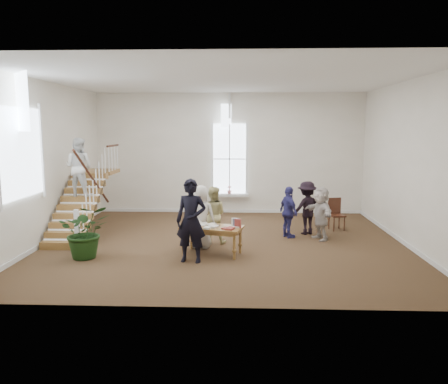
{
  "coord_description": "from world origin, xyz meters",
  "views": [
    {
      "loc": [
        0.45,
        -11.96,
        3.21
      ],
      "look_at": [
        -0.05,
        0.4,
        1.39
      ],
      "focal_mm": 35.0,
      "sensor_mm": 36.0,
      "label": 1
    }
  ],
  "objects_px": {
    "library_table": "(212,230)",
    "floor_plant": "(86,231)",
    "side_chair": "(336,212)",
    "person_yellow": "(213,215)",
    "police_officer": "(191,221)",
    "elderly_woman": "(200,217)",
    "woman_cluster_a": "(289,212)",
    "woman_cluster_c": "(321,213)",
    "woman_cluster_b": "(307,208)"
  },
  "relations": [
    {
      "from": "woman_cluster_c",
      "to": "side_chair",
      "type": "xyz_separation_m",
      "value": [
        0.71,
        1.31,
        -0.21
      ]
    },
    {
      "from": "elderly_woman",
      "to": "person_yellow",
      "type": "relative_size",
      "value": 1.06
    },
    {
      "from": "elderly_woman",
      "to": "floor_plant",
      "type": "xyz_separation_m",
      "value": [
        -2.75,
        -1.03,
        -0.18
      ]
    },
    {
      "from": "person_yellow",
      "to": "woman_cluster_a",
      "type": "distance_m",
      "value": 2.3
    },
    {
      "from": "floor_plant",
      "to": "person_yellow",
      "type": "bearing_deg",
      "value": 26.67
    },
    {
      "from": "elderly_woman",
      "to": "woman_cluster_a",
      "type": "relative_size",
      "value": 1.12
    },
    {
      "from": "woman_cluster_c",
      "to": "floor_plant",
      "type": "xyz_separation_m",
      "value": [
        -6.14,
        -2.04,
        -0.1
      ]
    },
    {
      "from": "library_table",
      "to": "police_officer",
      "type": "distance_m",
      "value": 0.87
    },
    {
      "from": "person_yellow",
      "to": "side_chair",
      "type": "xyz_separation_m",
      "value": [
        3.8,
        1.82,
        -0.24
      ]
    },
    {
      "from": "library_table",
      "to": "floor_plant",
      "type": "bearing_deg",
      "value": -157.72
    },
    {
      "from": "elderly_woman",
      "to": "woman_cluster_c",
      "type": "distance_m",
      "value": 3.54
    },
    {
      "from": "side_chair",
      "to": "woman_cluster_b",
      "type": "bearing_deg",
      "value": -161.66
    },
    {
      "from": "floor_plant",
      "to": "woman_cluster_a",
      "type": "bearing_deg",
      "value": 23.18
    },
    {
      "from": "woman_cluster_b",
      "to": "floor_plant",
      "type": "bearing_deg",
      "value": -0.72
    },
    {
      "from": "woman_cluster_b",
      "to": "woman_cluster_c",
      "type": "xyz_separation_m",
      "value": [
        0.3,
        -0.65,
        -0.04
      ]
    },
    {
      "from": "police_officer",
      "to": "person_yellow",
      "type": "height_order",
      "value": "police_officer"
    },
    {
      "from": "elderly_woman",
      "to": "woman_cluster_c",
      "type": "relative_size",
      "value": 1.1
    },
    {
      "from": "library_table",
      "to": "woman_cluster_a",
      "type": "bearing_deg",
      "value": 54.78
    },
    {
      "from": "library_table",
      "to": "side_chair",
      "type": "height_order",
      "value": "side_chair"
    },
    {
      "from": "side_chair",
      "to": "library_table",
      "type": "bearing_deg",
      "value": -156.6
    },
    {
      "from": "woman_cluster_a",
      "to": "floor_plant",
      "type": "bearing_deg",
      "value": 88.77
    },
    {
      "from": "person_yellow",
      "to": "elderly_woman",
      "type": "bearing_deg",
      "value": 61.27
    },
    {
      "from": "woman_cluster_b",
      "to": "floor_plant",
      "type": "relative_size",
      "value": 1.2
    },
    {
      "from": "police_officer",
      "to": "side_chair",
      "type": "relative_size",
      "value": 2.01
    },
    {
      "from": "elderly_woman",
      "to": "woman_cluster_b",
      "type": "relative_size",
      "value": 1.05
    },
    {
      "from": "woman_cluster_a",
      "to": "woman_cluster_c",
      "type": "relative_size",
      "value": 0.98
    },
    {
      "from": "person_yellow",
      "to": "police_officer",
      "type": "bearing_deg",
      "value": 79.36
    },
    {
      "from": "woman_cluster_a",
      "to": "side_chair",
      "type": "bearing_deg",
      "value": -80.01
    },
    {
      "from": "woman_cluster_a",
      "to": "police_officer",
      "type": "bearing_deg",
      "value": 109.14
    },
    {
      "from": "person_yellow",
      "to": "woman_cluster_c",
      "type": "height_order",
      "value": "person_yellow"
    },
    {
      "from": "police_officer",
      "to": "woman_cluster_b",
      "type": "bearing_deg",
      "value": 51.06
    },
    {
      "from": "police_officer",
      "to": "woman_cluster_a",
      "type": "distance_m",
      "value": 3.58
    },
    {
      "from": "floor_plant",
      "to": "woman_cluster_b",
      "type": "bearing_deg",
      "value": 24.76
    },
    {
      "from": "library_table",
      "to": "side_chair",
      "type": "bearing_deg",
      "value": 52.32
    },
    {
      "from": "woman_cluster_b",
      "to": "side_chair",
      "type": "relative_size",
      "value": 1.61
    },
    {
      "from": "police_officer",
      "to": "woman_cluster_c",
      "type": "relative_size",
      "value": 1.31
    },
    {
      "from": "woman_cluster_b",
      "to": "woman_cluster_c",
      "type": "height_order",
      "value": "woman_cluster_b"
    },
    {
      "from": "police_officer",
      "to": "side_chair",
      "type": "height_order",
      "value": "police_officer"
    },
    {
      "from": "library_table",
      "to": "person_yellow",
      "type": "height_order",
      "value": "person_yellow"
    },
    {
      "from": "police_officer",
      "to": "floor_plant",
      "type": "distance_m",
      "value": 2.68
    },
    {
      "from": "police_officer",
      "to": "person_yellow",
      "type": "distance_m",
      "value": 1.81
    },
    {
      "from": "person_yellow",
      "to": "floor_plant",
      "type": "height_order",
      "value": "person_yellow"
    },
    {
      "from": "library_table",
      "to": "person_yellow",
      "type": "distance_m",
      "value": 1.12
    },
    {
      "from": "library_table",
      "to": "woman_cluster_b",
      "type": "height_order",
      "value": "woman_cluster_b"
    },
    {
      "from": "woman_cluster_a",
      "to": "floor_plant",
      "type": "distance_m",
      "value": 5.7
    },
    {
      "from": "police_officer",
      "to": "woman_cluster_a",
      "type": "height_order",
      "value": "police_officer"
    },
    {
      "from": "police_officer",
      "to": "elderly_woman",
      "type": "relative_size",
      "value": 1.18
    },
    {
      "from": "person_yellow",
      "to": "woman_cluster_b",
      "type": "bearing_deg",
      "value": -155.16
    },
    {
      "from": "library_table",
      "to": "person_yellow",
      "type": "bearing_deg",
      "value": 107.33
    },
    {
      "from": "library_table",
      "to": "woman_cluster_c",
      "type": "height_order",
      "value": "woman_cluster_c"
    }
  ]
}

